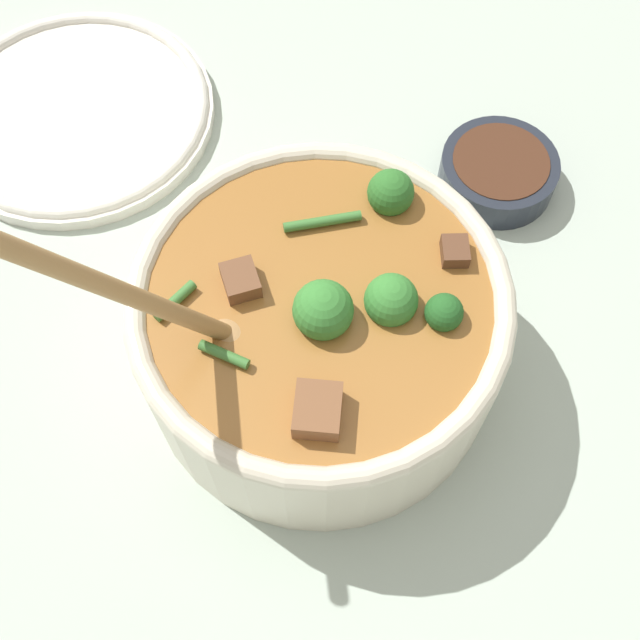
{
  "coord_description": "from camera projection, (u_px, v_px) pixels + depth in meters",
  "views": [
    {
      "loc": [
        0.14,
        -0.22,
        0.57
      ],
      "look_at": [
        0.0,
        0.0,
        0.07
      ],
      "focal_mm": 45.0,
      "sensor_mm": 36.0,
      "label": 1
    }
  ],
  "objects": [
    {
      "name": "condiment_bowl",
      "position": [
        498.0,
        171.0,
        0.69
      ],
      "size": [
        0.1,
        0.1,
        0.03
      ],
      "color": "#232833",
      "rests_on": "ground_plane"
    },
    {
      "name": "stew_bowl",
      "position": [
        320.0,
        325.0,
        0.57
      ],
      "size": [
        0.26,
        0.27,
        0.27
      ],
      "color": "beige",
      "rests_on": "ground_plane"
    },
    {
      "name": "empty_plate",
      "position": [
        76.0,
        111.0,
        0.73
      ],
      "size": [
        0.25,
        0.25,
        0.02
      ],
      "color": "silver",
      "rests_on": "ground_plane"
    },
    {
      "name": "ground_plane",
      "position": [
        320.0,
        362.0,
        0.63
      ],
      "size": [
        4.0,
        4.0,
        0.0
      ],
      "primitive_type": "plane",
      "color": "#ADBCAD"
    }
  ]
}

